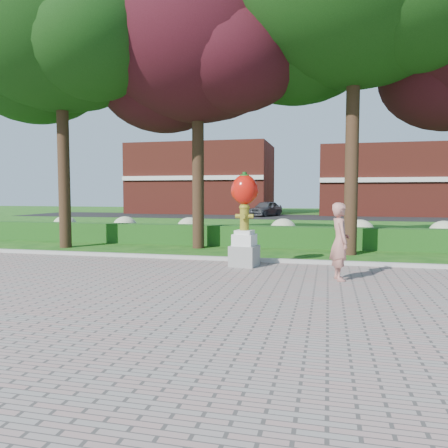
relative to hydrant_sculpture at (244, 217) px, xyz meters
name	(u,v)px	position (x,y,z in m)	size (l,w,h in m)	color
ground	(206,282)	(-0.49, -2.19, -1.43)	(100.00, 100.00, 0.00)	#144B12
walkway	(132,335)	(-0.49, -6.19, -1.41)	(40.00, 14.00, 0.04)	gray
curb	(233,260)	(-0.49, 0.81, -1.35)	(40.00, 0.18, 0.15)	#ADADA5
lawn_hedge	(255,236)	(-0.49, 4.81, -1.03)	(24.00, 0.70, 0.80)	#144012
hydrangea_row	(273,230)	(0.08, 5.81, -0.88)	(20.10, 1.10, 0.99)	#B4BD90
street	(295,217)	(-0.49, 25.81, -1.42)	(50.00, 8.00, 0.02)	black
building_left	(202,179)	(-10.49, 31.81, 2.07)	(14.00, 8.00, 7.00)	maroon
building_right	(385,181)	(7.51, 31.81, 1.77)	(12.00, 8.00, 6.40)	maroon
tree_far_left	(59,35)	(-7.61, 2.90, 6.54)	(9.00, 7.68, 11.66)	black
tree_mid_left	(196,51)	(-2.60, 3.90, 5.87)	(8.25, 7.04, 10.69)	black
hydrant_sculpture	(244,217)	(0.00, 0.00, 0.00)	(0.81, 0.81, 2.62)	gray
woman	(340,241)	(2.54, -1.44, -0.48)	(0.67, 0.44, 1.82)	#B67468
parked_car	(266,208)	(-3.13, 26.63, -0.73)	(1.60, 3.97, 1.35)	#3E4045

